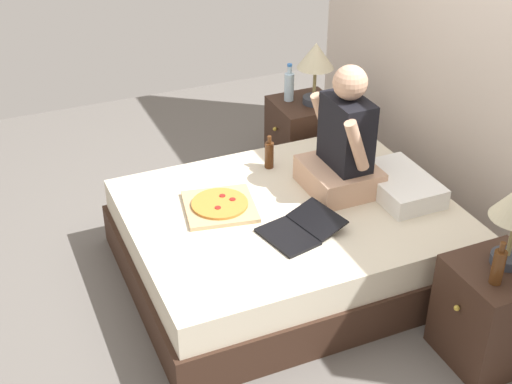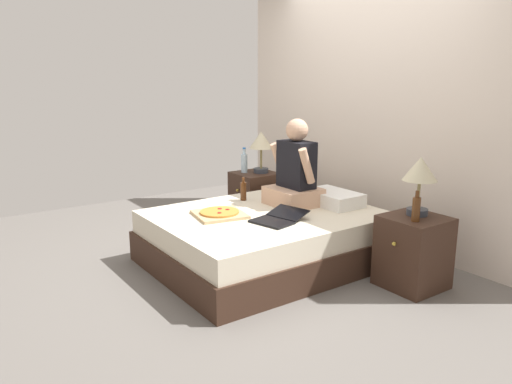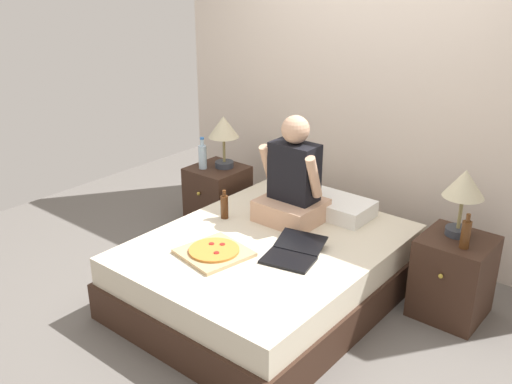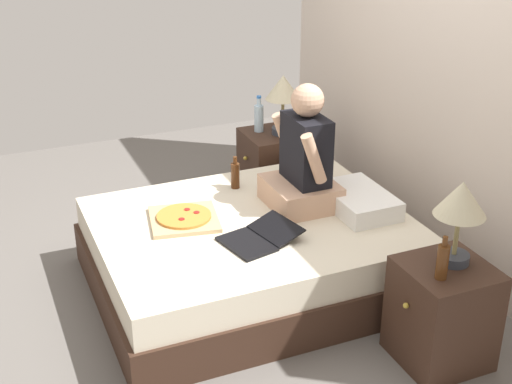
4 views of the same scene
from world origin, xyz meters
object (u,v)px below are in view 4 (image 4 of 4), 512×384
(water_bottle, at_px, (259,117))
(beer_bottle_on_bed, at_px, (235,175))
(bed, at_px, (251,253))
(lamp_on_left_nightstand, at_px, (283,92))
(person_seated, at_px, (303,162))
(laptop, at_px, (256,239))
(pizza_box, at_px, (184,218))
(nightstand_left, at_px, (274,167))
(beer_bottle, at_px, (442,261))
(lamp_on_right_nightstand, at_px, (461,205))
(nightstand_right, at_px, (442,314))

(water_bottle, bearing_deg, beer_bottle_on_bed, -34.46)
(bed, distance_m, lamp_on_left_nightstand, 1.40)
(beer_bottle_on_bed, bearing_deg, person_seated, 36.41)
(person_seated, xyz_separation_m, laptop, (0.34, -0.46, -0.27))
(person_seated, relative_size, pizza_box, 1.67)
(bed, bearing_deg, person_seated, 101.59)
(lamp_on_left_nightstand, height_order, pizza_box, lamp_on_left_nightstand)
(nightstand_left, xyz_separation_m, beer_bottle, (2.19, -0.10, 0.38))
(person_seated, bearing_deg, nightstand_left, 165.74)
(laptop, bearing_deg, water_bottle, 156.18)
(beer_bottle_on_bed, bearing_deg, lamp_on_right_nightstand, 21.51)
(bed, bearing_deg, pizza_box, -111.70)
(nightstand_left, height_order, lamp_on_left_nightstand, lamp_on_left_nightstand)
(nightstand_left, distance_m, beer_bottle_on_bed, 0.84)
(bed, xyz_separation_m, lamp_on_left_nightstand, (-1.02, 0.68, 0.67))
(bed, bearing_deg, nightstand_right, 30.76)
(pizza_box, bearing_deg, lamp_on_left_nightstand, 129.53)
(beer_bottle, height_order, beer_bottle_on_bed, beer_bottle)
(water_bottle, height_order, person_seated, person_seated)
(nightstand_left, bearing_deg, water_bottle, -131.65)
(beer_bottle_on_bed, bearing_deg, lamp_on_left_nightstand, 132.37)
(nightstand_right, bearing_deg, lamp_on_right_nightstand, 120.93)
(lamp_on_left_nightstand, distance_m, person_seated, 1.00)
(lamp_on_left_nightstand, bearing_deg, nightstand_left, -128.63)
(nightstand_right, bearing_deg, nightstand_left, 180.00)
(beer_bottle, relative_size, laptop, 0.49)
(lamp_on_right_nightstand, relative_size, laptop, 0.95)
(water_bottle, height_order, nightstand_right, water_bottle)
(nightstand_right, height_order, person_seated, person_seated)
(nightstand_right, bearing_deg, beer_bottle, -54.99)
(lamp_on_left_nightstand, bearing_deg, lamp_on_right_nightstand, 0.00)
(lamp_on_right_nightstand, relative_size, person_seated, 0.58)
(water_bottle, relative_size, pizza_box, 0.59)
(bed, relative_size, laptop, 4.00)
(lamp_on_left_nightstand, height_order, beer_bottle_on_bed, lamp_on_left_nightstand)
(pizza_box, bearing_deg, nightstand_left, 132.18)
(beer_bottle, xyz_separation_m, person_seated, (-1.21, -0.15, 0.08))
(nightstand_left, xyz_separation_m, water_bottle, (-0.08, -0.09, 0.39))
(nightstand_left, height_order, beer_bottle_on_bed, beer_bottle_on_bed)
(water_bottle, height_order, pizza_box, water_bottle)
(bed, height_order, person_seated, person_seated)
(water_bottle, bearing_deg, beer_bottle, -0.25)
(nightstand_right, height_order, beer_bottle, beer_bottle)
(nightstand_left, bearing_deg, bed, -30.76)
(bed, relative_size, nightstand_right, 3.38)
(beer_bottle, distance_m, beer_bottle_on_bed, 1.67)
(lamp_on_right_nightstand, height_order, pizza_box, lamp_on_right_nightstand)
(lamp_on_right_nightstand, xyz_separation_m, laptop, (-0.77, -0.76, -0.42))
(nightstand_right, bearing_deg, pizza_box, -140.26)
(laptop, bearing_deg, lamp_on_left_nightstand, 149.36)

